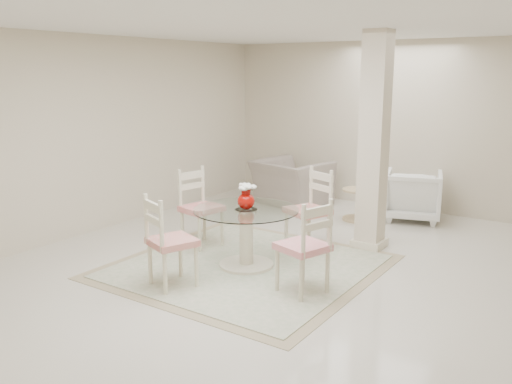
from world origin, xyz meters
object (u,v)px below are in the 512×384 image
Objects in this scene: side_table at (357,206)px; armchair_white at (413,195)px; dining_chair_east at (308,240)px; dining_chair_west at (198,201)px; dining_chair_north at (312,204)px; red_vase at (246,196)px; recliner_taupe at (291,183)px; dining_chair_south at (166,235)px; column at (374,142)px; dining_table at (246,238)px.

armchair_white is at bearing 37.60° from side_table.
dining_chair_west is at bearing -90.34° from dining_chair_east.
dining_chair_north is 1.45m from dining_chair_west.
dining_chair_north is 1.67m from side_table.
dining_chair_west is (-1.30, -0.66, -0.02)m from dining_chair_north.
red_vase reaches higher than recliner_taupe.
side_table is at bearing -78.06° from dining_chair_south.
side_table is at bearing 120.63° from column.
dining_table is 1.08× the size of dining_chair_west.
red_vase is 0.27× the size of dining_chair_south.
dining_table is at bearing -95.10° from side_table.
dining_chair_west is at bearing 162.02° from red_vase.
side_table is (-0.74, 2.92, -0.35)m from dining_chair_east.
dining_chair_north is at bearing 71.66° from red_vase.
dining_table is 1.04× the size of recliner_taupe.
dining_chair_south is (0.65, -1.28, -0.01)m from dining_chair_west.
armchair_white is (0.02, 1.62, -0.97)m from column.
red_vase is at bearing -95.02° from side_table.
dining_chair_west reaches higher than dining_chair_east.
side_table is (0.23, 2.60, -0.13)m from dining_table.
dining_chair_south is at bearing -140.94° from dining_chair_west.
column is 2.43× the size of dining_chair_west.
dining_chair_north is at bearing -87.74° from dining_chair_south.
dining_chair_north reaches higher than dining_chair_west.
dining_chair_east is at bearing 135.52° from recliner_taupe.
armchair_white is at bearing -85.90° from dining_chair_south.
recliner_taupe is (-2.08, 3.23, -0.20)m from dining_chair_east.
dining_chair_south is at bearing -108.76° from red_vase.
red_vase is at bearing 57.47° from armchair_white.
dining_chair_west reaches higher than dining_table.
dining_chair_north is 2.36× the size of side_table.
dining_chair_east reaches higher than dining_chair_south.
column is at bearing -45.30° from dining_chair_west.
armchair_white is 0.86m from side_table.
red_vase is at bearing -120.47° from column.
dining_chair_west is at bearing -131.69° from dining_chair_north.
side_table is at bearing -148.05° from dining_chair_east.
red_vase is 1.05m from dining_chair_north.
dining_chair_west is at bearing 162.08° from dining_table.
column reaches higher than dining_chair_south.
side_table is at bearing 179.87° from recliner_taupe.
red_vase is 0.36× the size of armchair_white.
dining_chair_north is 2.23m from armchair_white.
dining_chair_south reaches higher than side_table.
recliner_taupe is at bearing -129.41° from dining_chair_east.
dining_chair_west is at bearing -147.54° from column.
red_vase is 0.62× the size of side_table.
column is 2.35× the size of recliner_taupe.
dining_chair_east reaches higher than side_table.
dining_chair_east is 1.01× the size of dining_chair_south.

